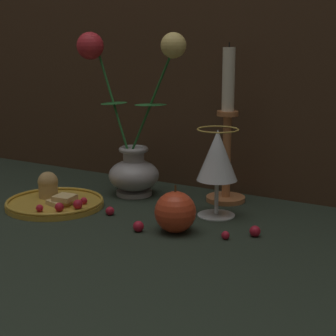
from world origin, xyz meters
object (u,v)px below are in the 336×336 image
at_px(vase, 131,142).
at_px(wine_glass, 217,158).
at_px(plate_with_pastries, 54,200).
at_px(candlestick, 227,138).
at_px(apple_beside_vase, 175,212).

height_order(vase, wine_glass, vase).
bearing_deg(plate_with_pastries, wine_glass, 19.61).
distance_m(plate_with_pastries, candlestick, 0.38).
distance_m(vase, candlestick, 0.21).
relative_size(plate_with_pastries, wine_glass, 1.17).
relative_size(plate_with_pastries, apple_beside_vase, 2.32).
bearing_deg(wine_glass, candlestick, 104.82).
bearing_deg(wine_glass, plate_with_pastries, -160.39).
bearing_deg(wine_glass, vase, 170.04).
bearing_deg(candlestick, wine_glass, -75.18).
bearing_deg(plate_with_pastries, candlestick, 36.63).
relative_size(vase, candlestick, 1.06).
xyz_separation_m(vase, plate_with_pastries, (-0.09, -0.15, -0.11)).
xyz_separation_m(wine_glass, candlestick, (-0.03, 0.10, 0.02)).
distance_m(plate_with_pastries, wine_glass, 0.35).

